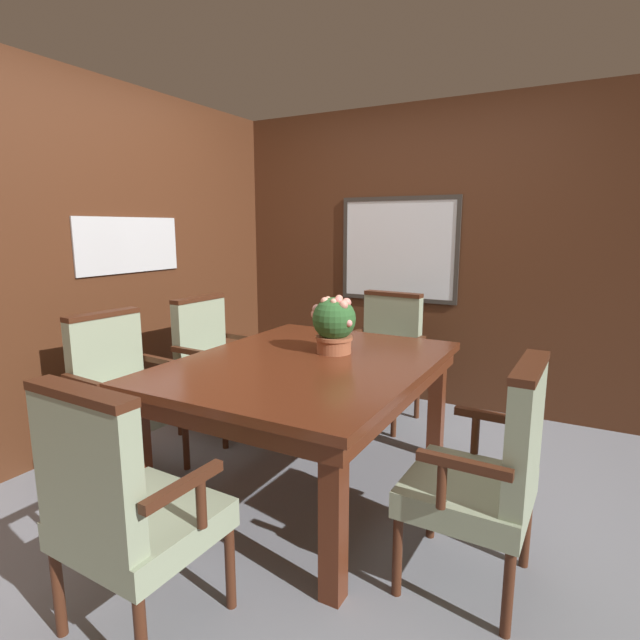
{
  "coord_description": "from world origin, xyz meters",
  "views": [
    {
      "loc": [
        1.38,
        -2.24,
        1.47
      ],
      "look_at": [
        0.04,
        0.21,
        0.95
      ],
      "focal_mm": 28.0,
      "sensor_mm": 36.0,
      "label": 1
    }
  ],
  "objects_px": {
    "chair_head_far": "(385,353)",
    "chair_left_far": "(213,360)",
    "chair_right_near": "(489,470)",
    "dining_table": "(307,376)",
    "potted_plant": "(334,324)",
    "chair_head_near": "(123,504)",
    "chair_left_near": "(121,390)"
  },
  "relations": [
    {
      "from": "chair_head_far",
      "to": "chair_left_far",
      "type": "relative_size",
      "value": 1.0
    },
    {
      "from": "chair_head_far",
      "to": "chair_right_near",
      "type": "xyz_separation_m",
      "value": [
        1.05,
        -1.56,
        0.0
      ]
    },
    {
      "from": "dining_table",
      "to": "potted_plant",
      "type": "height_order",
      "value": "potted_plant"
    },
    {
      "from": "dining_table",
      "to": "chair_head_near",
      "type": "xyz_separation_m",
      "value": [
        -0.03,
        -1.24,
        -0.14
      ]
    },
    {
      "from": "chair_head_far",
      "to": "chair_right_near",
      "type": "relative_size",
      "value": 1.0
    },
    {
      "from": "chair_head_near",
      "to": "chair_right_near",
      "type": "relative_size",
      "value": 1.0
    },
    {
      "from": "chair_head_far",
      "to": "potted_plant",
      "type": "relative_size",
      "value": 2.89
    },
    {
      "from": "dining_table",
      "to": "chair_left_near",
      "type": "height_order",
      "value": "chair_left_near"
    },
    {
      "from": "chair_head_far",
      "to": "chair_left_near",
      "type": "relative_size",
      "value": 1.0
    },
    {
      "from": "chair_left_near",
      "to": "potted_plant",
      "type": "xyz_separation_m",
      "value": [
        1.12,
        0.6,
        0.4
      ]
    },
    {
      "from": "chair_left_far",
      "to": "potted_plant",
      "type": "height_order",
      "value": "potted_plant"
    },
    {
      "from": "chair_head_near",
      "to": "chair_right_near",
      "type": "bearing_deg",
      "value": -138.77
    },
    {
      "from": "chair_right_near",
      "to": "chair_left_far",
      "type": "bearing_deg",
      "value": -108.92
    },
    {
      "from": "chair_head_near",
      "to": "chair_left_near",
      "type": "relative_size",
      "value": 1.0
    },
    {
      "from": "dining_table",
      "to": "potted_plant",
      "type": "distance_m",
      "value": 0.35
    },
    {
      "from": "dining_table",
      "to": "chair_head_far",
      "type": "xyz_separation_m",
      "value": [
        -0.0,
        1.19,
        -0.14
      ]
    },
    {
      "from": "chair_head_far",
      "to": "chair_left_near",
      "type": "distance_m",
      "value": 1.9
    },
    {
      "from": "chair_head_near",
      "to": "chair_left_far",
      "type": "distance_m",
      "value": 1.91
    },
    {
      "from": "dining_table",
      "to": "chair_head_near",
      "type": "distance_m",
      "value": 1.24
    },
    {
      "from": "chair_head_far",
      "to": "chair_left_near",
      "type": "xyz_separation_m",
      "value": [
        -1.06,
        -1.58,
        0.0
      ]
    },
    {
      "from": "chair_left_far",
      "to": "chair_right_near",
      "type": "relative_size",
      "value": 1.0
    },
    {
      "from": "potted_plant",
      "to": "chair_left_near",
      "type": "bearing_deg",
      "value": -151.75
    },
    {
      "from": "dining_table",
      "to": "chair_right_near",
      "type": "xyz_separation_m",
      "value": [
        1.05,
        -0.36,
        -0.14
      ]
    },
    {
      "from": "chair_left_near",
      "to": "potted_plant",
      "type": "distance_m",
      "value": 1.33
    },
    {
      "from": "chair_head_near",
      "to": "potted_plant",
      "type": "xyz_separation_m",
      "value": [
        0.08,
        1.45,
        0.4
      ]
    },
    {
      "from": "chair_left_near",
      "to": "potted_plant",
      "type": "height_order",
      "value": "potted_plant"
    },
    {
      "from": "dining_table",
      "to": "potted_plant",
      "type": "xyz_separation_m",
      "value": [
        0.06,
        0.22,
        0.26
      ]
    },
    {
      "from": "chair_left_far",
      "to": "chair_right_near",
      "type": "bearing_deg",
      "value": -107.91
    },
    {
      "from": "chair_left_near",
      "to": "chair_left_far",
      "type": "xyz_separation_m",
      "value": [
        0.04,
        0.78,
        0.0
      ]
    },
    {
      "from": "chair_head_far",
      "to": "chair_left_far",
      "type": "distance_m",
      "value": 1.29
    },
    {
      "from": "chair_head_near",
      "to": "potted_plant",
      "type": "height_order",
      "value": "potted_plant"
    },
    {
      "from": "chair_head_near",
      "to": "chair_right_near",
      "type": "height_order",
      "value": "same"
    }
  ]
}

